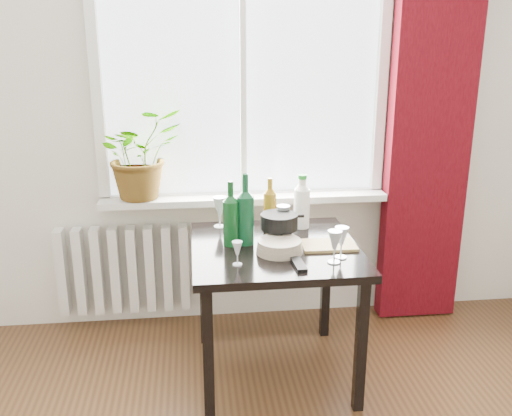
{
  "coord_description": "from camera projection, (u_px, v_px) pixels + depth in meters",
  "views": [
    {
      "loc": [
        -0.31,
        -1.15,
        1.8
      ],
      "look_at": [
        0.0,
        1.55,
        0.95
      ],
      "focal_mm": 40.0,
      "sensor_mm": 36.0,
      "label": 1
    }
  ],
  "objects": [
    {
      "name": "potted_plant",
      "position": [
        140.0,
        154.0,
        3.32
      ],
      "size": [
        0.62,
        0.59,
        0.53
      ],
      "primitive_type": "imported",
      "rotation": [
        0.0,
        0.0,
        0.5
      ],
      "color": "#2C661B",
      "rests_on": "windowsill"
    },
    {
      "name": "radiator",
      "position": [
        124.0,
        269.0,
        3.53
      ],
      "size": [
        0.8,
        0.1,
        0.55
      ],
      "color": "silver",
      "rests_on": "ground"
    },
    {
      "name": "curtain",
      "position": [
        431.0,
        118.0,
        3.41
      ],
      "size": [
        0.5,
        0.12,
        2.56
      ],
      "color": "#39050B",
      "rests_on": "ground"
    },
    {
      "name": "bottle_amber",
      "position": [
        270.0,
        202.0,
        3.16
      ],
      "size": [
        0.08,
        0.08,
        0.29
      ],
      "primitive_type": null,
      "rotation": [
        0.0,
        0.0,
        0.07
      ],
      "color": "#7D560D",
      "rests_on": "table"
    },
    {
      "name": "table",
      "position": [
        275.0,
        263.0,
        2.95
      ],
      "size": [
        0.85,
        0.85,
        0.74
      ],
      "color": "black",
      "rests_on": "ground"
    },
    {
      "name": "window",
      "position": [
        242.0,
        66.0,
        3.29
      ],
      "size": [
        1.72,
        0.08,
        1.62
      ],
      "color": "white",
      "rests_on": "ground"
    },
    {
      "name": "cleaning_bottle",
      "position": [
        302.0,
        201.0,
        3.15
      ],
      "size": [
        0.11,
        0.11,
        0.31
      ],
      "primitive_type": null,
      "rotation": [
        0.0,
        0.0,
        -0.36
      ],
      "color": "white",
      "rests_on": "table"
    },
    {
      "name": "wineglass_back_left",
      "position": [
        220.0,
        212.0,
        3.18
      ],
      "size": [
        0.08,
        0.08,
        0.18
      ],
      "primitive_type": null,
      "rotation": [
        0.0,
        0.0,
        -0.05
      ],
      "color": "white",
      "rests_on": "table"
    },
    {
      "name": "cutting_board",
      "position": [
        328.0,
        245.0,
        2.91
      ],
      "size": [
        0.28,
        0.18,
        0.01
      ],
      "primitive_type": "cube",
      "rotation": [
        0.0,
        0.0,
        -0.02
      ],
      "color": "#A08448",
      "rests_on": "table"
    },
    {
      "name": "wine_bottle_right",
      "position": [
        245.0,
        209.0,
        2.9
      ],
      "size": [
        0.11,
        0.11,
        0.38
      ],
      "primitive_type": null,
      "rotation": [
        0.0,
        0.0,
        -0.31
      ],
      "color": "#0B3D1F",
      "rests_on": "table"
    },
    {
      "name": "wineglass_back_center",
      "position": [
        283.0,
        220.0,
        3.04
      ],
      "size": [
        0.09,
        0.09,
        0.18
      ],
      "primitive_type": null,
      "rotation": [
        0.0,
        0.0,
        0.25
      ],
      "color": "silver",
      "rests_on": "table"
    },
    {
      "name": "plate_stack",
      "position": [
        279.0,
        247.0,
        2.83
      ],
      "size": [
        0.29,
        0.29,
        0.06
      ],
      "primitive_type": "cylinder",
      "rotation": [
        0.0,
        0.0,
        0.28
      ],
      "color": "#B8AD99",
      "rests_on": "table"
    },
    {
      "name": "tv_remote",
      "position": [
        299.0,
        264.0,
        2.67
      ],
      "size": [
        0.06,
        0.16,
        0.02
      ],
      "primitive_type": "cube",
      "rotation": [
        0.0,
        0.0,
        0.05
      ],
      "color": "black",
      "rests_on": "table"
    },
    {
      "name": "fondue_pot",
      "position": [
        279.0,
        228.0,
        2.96
      ],
      "size": [
        0.22,
        0.2,
        0.15
      ],
      "primitive_type": null,
      "rotation": [
        0.0,
        0.0,
        0.01
      ],
      "color": "black",
      "rests_on": "table"
    },
    {
      "name": "wineglass_far_right",
      "position": [
        334.0,
        246.0,
        2.69
      ],
      "size": [
        0.09,
        0.09,
        0.16
      ],
      "primitive_type": null,
      "rotation": [
        0.0,
        0.0,
        -0.24
      ],
      "color": "silver",
      "rests_on": "table"
    },
    {
      "name": "windowsill",
      "position": [
        244.0,
        198.0,
        3.45
      ],
      "size": [
        1.72,
        0.2,
        0.04
      ],
      "color": "silver",
      "rests_on": "ground"
    },
    {
      "name": "wineglass_front_right",
      "position": [
        341.0,
        242.0,
        2.75
      ],
      "size": [
        0.08,
        0.08,
        0.16
      ],
      "primitive_type": null,
      "rotation": [
        0.0,
        0.0,
        0.28
      ],
      "color": "silver",
      "rests_on": "table"
    },
    {
      "name": "wine_bottle_left",
      "position": [
        231.0,
        213.0,
        2.89
      ],
      "size": [
        0.1,
        0.1,
        0.34
      ],
      "primitive_type": null,
      "rotation": [
        0.0,
        0.0,
        0.25
      ],
      "color": "#0B3E17",
      "rests_on": "table"
    },
    {
      "name": "wineglass_front_left",
      "position": [
        237.0,
        253.0,
        2.67
      ],
      "size": [
        0.06,
        0.06,
        0.12
      ],
      "primitive_type": null,
      "rotation": [
        0.0,
        0.0,
        0.23
      ],
      "color": "silver",
      "rests_on": "table"
    }
  ]
}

